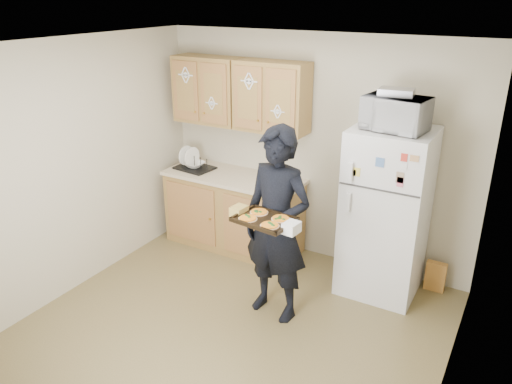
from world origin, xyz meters
TOP-DOWN VIEW (x-y plane):
  - floor at (0.00, 0.00)m, footprint 3.60×3.60m
  - ceiling at (0.00, 0.00)m, footprint 3.60×3.60m
  - wall_back at (0.00, 1.80)m, footprint 3.60×0.04m
  - wall_front at (0.00, -1.80)m, footprint 3.60×0.04m
  - wall_left at (-1.80, 0.00)m, footprint 0.04×3.60m
  - wall_right at (1.80, 0.00)m, footprint 0.04×3.60m
  - refrigerator at (0.95, 1.43)m, footprint 0.75×0.70m
  - base_cabinet at (-0.85, 1.48)m, footprint 1.60×0.60m
  - countertop at (-0.85, 1.48)m, footprint 1.64×0.64m
  - upper_cab_left at (-1.25, 1.61)m, footprint 0.80×0.33m
  - upper_cab_right at (-0.43, 1.61)m, footprint 0.80×0.33m
  - cereal_box at (1.47, 1.67)m, footprint 0.20×0.07m
  - person at (0.21, 0.53)m, footprint 0.72×0.51m
  - baking_tray at (0.25, 0.23)m, footprint 0.52×0.40m
  - pizza_front_left at (0.13, 0.16)m, footprint 0.16×0.16m
  - pizza_front_right at (0.35, 0.14)m, footprint 0.16×0.16m
  - pizza_back_left at (0.15, 0.32)m, footprint 0.16×0.16m
  - pizza_back_right at (0.37, 0.30)m, footprint 0.16×0.16m
  - microwave at (0.96, 1.38)m, footprint 0.60×0.44m
  - foil_pan at (0.94, 1.41)m, footprint 0.32×0.24m
  - dish_rack at (-1.38, 1.45)m, footprint 0.47×0.38m
  - bowl at (-1.38, 1.45)m, footprint 0.25×0.25m
  - soap_bottle at (-0.37, 1.42)m, footprint 0.09×0.10m

SIDE VIEW (x-z plane):
  - floor at x=0.00m, z-range 0.00..0.00m
  - cereal_box at x=1.47m, z-range 0.00..0.32m
  - base_cabinet at x=-0.85m, z-range 0.00..0.86m
  - refrigerator at x=0.95m, z-range 0.00..1.70m
  - countertop at x=-0.85m, z-range 0.86..0.90m
  - person at x=0.21m, z-range 0.00..1.83m
  - bowl at x=-1.38m, z-range 0.92..0.98m
  - dish_rack at x=-1.38m, z-range 0.90..1.08m
  - soap_bottle at x=-0.37m, z-range 0.90..1.09m
  - baking_tray at x=0.25m, z-range 1.08..1.12m
  - pizza_front_left at x=0.13m, z-range 1.11..1.13m
  - pizza_front_right at x=0.35m, z-range 1.11..1.13m
  - pizza_back_left at x=0.15m, z-range 1.11..1.13m
  - pizza_back_right at x=0.37m, z-range 1.11..1.13m
  - wall_back at x=0.00m, z-range 0.00..2.50m
  - wall_front at x=0.00m, z-range 0.00..2.50m
  - wall_left at x=-1.80m, z-range 0.00..2.50m
  - wall_right at x=1.80m, z-range 0.00..2.50m
  - upper_cab_left at x=-1.25m, z-range 1.45..2.20m
  - upper_cab_right at x=-0.43m, z-range 1.45..2.20m
  - microwave at x=0.96m, z-range 1.70..2.01m
  - foil_pan at x=0.94m, z-range 2.01..2.07m
  - ceiling at x=0.00m, z-range 2.50..2.50m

